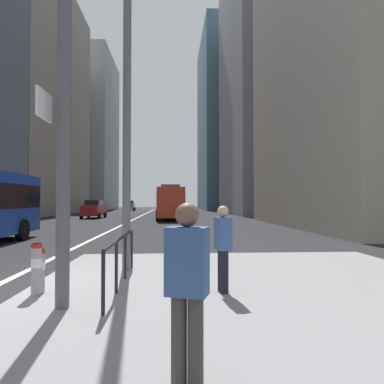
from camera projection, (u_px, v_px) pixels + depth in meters
The scene contains 18 objects.
ground_plane at pixel (123, 225), 26.91m from camera, with size 160.00×160.00×0.00m, color black.
median_island at pixel (264, 298), 6.27m from camera, with size 9.00×10.00×0.15m, color gray.
lane_centre_line at pixel (136, 218), 36.89m from camera, with size 0.20×80.00×0.01m, color beige.
office_tower_left_mid at pixel (31, 98), 48.51m from camera, with size 10.08×25.99×32.84m, color gray.
office_tower_left_far at pixel (82, 133), 75.80m from camera, with size 13.38×18.50×33.61m, color #9E9EA3.
office_tower_right_mid at pixel (263, 88), 50.13m from camera, with size 10.09×20.05×36.62m, color gray.
office_tower_right_far at pixel (232, 124), 75.51m from camera, with size 13.60×23.47×37.72m, color slate.
city_bus_red_receding at pixel (170, 201), 35.29m from camera, with size 2.93×10.91×3.40m.
car_oncoming_mid at pixel (94, 209), 37.00m from camera, with size 2.12×4.27×1.94m.
car_receding_near at pixel (167, 206), 54.44m from camera, with size 2.15×4.38×1.94m.
car_receding_far at pixel (163, 207), 48.02m from camera, with size 2.12×4.17×1.94m.
car_oncoming_far at pixel (130, 206), 65.66m from camera, with size 2.16×4.57×1.94m.
street_lamp_post at pixel (127, 64), 8.59m from camera, with size 5.50×0.32×8.00m.
bollard_right at pixel (40, 268), 6.38m from camera, with size 0.20×0.20×0.81m.
bollard_back at pixel (36, 266), 6.26m from camera, with size 0.20×0.20×0.93m.
pedestrian_railing at pixel (121, 250), 6.95m from camera, with size 0.06×3.70×0.98m.
pedestrian_waiting at pixel (223, 244), 6.44m from camera, with size 0.31×0.42×1.61m.
pedestrian_walking at pixel (187, 283), 3.21m from camera, with size 0.44×0.35×1.69m.
Camera 1 is at (3.82, -7.24, 1.85)m, focal length 32.21 mm.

